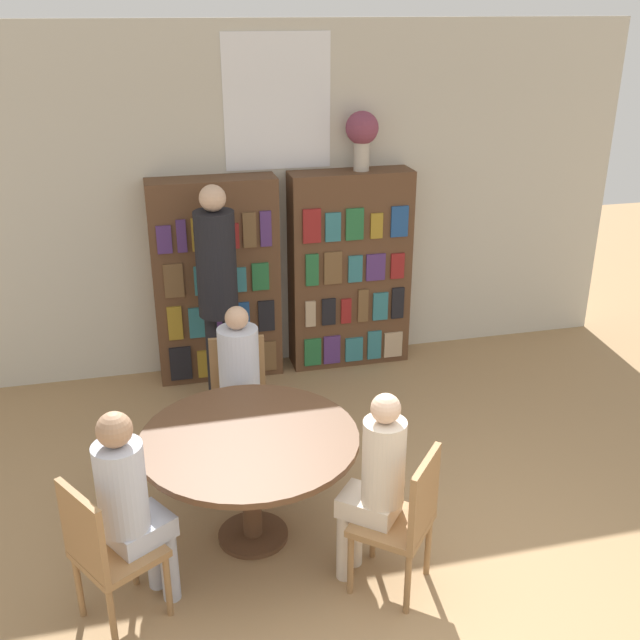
{
  "coord_description": "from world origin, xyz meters",
  "views": [
    {
      "loc": [
        -1.17,
        -2.76,
        3.1
      ],
      "look_at": [
        -0.02,
        1.94,
        1.05
      ],
      "focal_mm": 42.0,
      "sensor_mm": 36.0,
      "label": 1
    }
  ],
  "objects_px": {
    "flower_vase": "(362,133)",
    "chair_left_side": "(239,392)",
    "seated_reader_right": "(375,480)",
    "chair_near_camera": "(104,549)",
    "seated_reader_back": "(131,500)",
    "bookshelf_left": "(217,281)",
    "chair_far_side": "(405,516)",
    "seated_reader_left": "(240,379)",
    "librarian_standing": "(217,272)",
    "reading_table": "(250,452)",
    "bookshelf_right": "(350,270)"
  },
  "relations": [
    {
      "from": "bookshelf_left",
      "to": "reading_table",
      "type": "distance_m",
      "value": 2.34
    },
    {
      "from": "flower_vase",
      "to": "seated_reader_right",
      "type": "height_order",
      "value": "flower_vase"
    },
    {
      "from": "bookshelf_left",
      "to": "seated_reader_right",
      "type": "height_order",
      "value": "bookshelf_left"
    },
    {
      "from": "bookshelf_left",
      "to": "seated_reader_back",
      "type": "relative_size",
      "value": 1.43
    },
    {
      "from": "chair_near_camera",
      "to": "seated_reader_right",
      "type": "height_order",
      "value": "seated_reader_right"
    },
    {
      "from": "chair_far_side",
      "to": "seated_reader_back",
      "type": "relative_size",
      "value": 0.72
    },
    {
      "from": "bookshelf_left",
      "to": "seated_reader_back",
      "type": "xyz_separation_m",
      "value": [
        -0.77,
        -2.75,
        -0.18
      ]
    },
    {
      "from": "seated_reader_right",
      "to": "seated_reader_left",
      "type": "bearing_deg",
      "value": 62.86
    },
    {
      "from": "seated_reader_back",
      "to": "chair_near_camera",
      "type": "bearing_deg",
      "value": -90.0
    },
    {
      "from": "chair_near_camera",
      "to": "chair_left_side",
      "type": "height_order",
      "value": "same"
    },
    {
      "from": "bookshelf_left",
      "to": "chair_far_side",
      "type": "bearing_deg",
      "value": -77.04
    },
    {
      "from": "chair_far_side",
      "to": "seated_reader_back",
      "type": "bearing_deg",
      "value": 121.85
    },
    {
      "from": "chair_near_camera",
      "to": "librarian_standing",
      "type": "bearing_deg",
      "value": 127.55
    },
    {
      "from": "flower_vase",
      "to": "reading_table",
      "type": "height_order",
      "value": "flower_vase"
    },
    {
      "from": "flower_vase",
      "to": "reading_table",
      "type": "relative_size",
      "value": 0.38
    },
    {
      "from": "chair_left_side",
      "to": "seated_reader_left",
      "type": "bearing_deg",
      "value": 90.0
    },
    {
      "from": "seated_reader_right",
      "to": "librarian_standing",
      "type": "distance_m",
      "value": 2.46
    },
    {
      "from": "flower_vase",
      "to": "bookshelf_right",
      "type": "bearing_deg",
      "value": -176.94
    },
    {
      "from": "flower_vase",
      "to": "chair_left_side",
      "type": "height_order",
      "value": "flower_vase"
    },
    {
      "from": "reading_table",
      "to": "seated_reader_right",
      "type": "height_order",
      "value": "seated_reader_right"
    },
    {
      "from": "chair_near_camera",
      "to": "chair_left_side",
      "type": "bearing_deg",
      "value": 117.0
    },
    {
      "from": "librarian_standing",
      "to": "chair_near_camera",
      "type": "bearing_deg",
      "value": -110.6
    },
    {
      "from": "reading_table",
      "to": "chair_near_camera",
      "type": "height_order",
      "value": "chair_near_camera"
    },
    {
      "from": "bookshelf_right",
      "to": "chair_near_camera",
      "type": "height_order",
      "value": "bookshelf_right"
    },
    {
      "from": "chair_left_side",
      "to": "seated_reader_left",
      "type": "height_order",
      "value": "seated_reader_left"
    },
    {
      "from": "chair_near_camera",
      "to": "chair_far_side",
      "type": "distance_m",
      "value": 1.61
    },
    {
      "from": "chair_near_camera",
      "to": "seated_reader_back",
      "type": "xyz_separation_m",
      "value": [
        0.15,
        0.1,
        0.21
      ]
    },
    {
      "from": "chair_near_camera",
      "to": "chair_left_side",
      "type": "xyz_separation_m",
      "value": [
        0.92,
        1.52,
        0.0
      ]
    },
    {
      "from": "bookshelf_right",
      "to": "reading_table",
      "type": "height_order",
      "value": "bookshelf_right"
    },
    {
      "from": "chair_left_side",
      "to": "seated_reader_right",
      "type": "xyz_separation_m",
      "value": [
        0.55,
        -1.51,
        0.18
      ]
    },
    {
      "from": "seated_reader_right",
      "to": "seated_reader_back",
      "type": "relative_size",
      "value": 0.98
    },
    {
      "from": "reading_table",
      "to": "librarian_standing",
      "type": "distance_m",
      "value": 1.89
    },
    {
      "from": "seated_reader_right",
      "to": "seated_reader_back",
      "type": "bearing_deg",
      "value": 126.14
    },
    {
      "from": "bookshelf_right",
      "to": "chair_far_side",
      "type": "height_order",
      "value": "bookshelf_right"
    },
    {
      "from": "bookshelf_right",
      "to": "seated_reader_right",
      "type": "height_order",
      "value": "bookshelf_right"
    },
    {
      "from": "chair_left_side",
      "to": "seated_reader_back",
      "type": "height_order",
      "value": "seated_reader_back"
    },
    {
      "from": "reading_table",
      "to": "librarian_standing",
      "type": "relative_size",
      "value": 0.71
    },
    {
      "from": "chair_far_side",
      "to": "reading_table",
      "type": "bearing_deg",
      "value": 90.0
    },
    {
      "from": "seated_reader_left",
      "to": "seated_reader_back",
      "type": "relative_size",
      "value": 0.98
    },
    {
      "from": "chair_far_side",
      "to": "seated_reader_left",
      "type": "relative_size",
      "value": 0.73
    },
    {
      "from": "bookshelf_left",
      "to": "flower_vase",
      "type": "bearing_deg",
      "value": 0.22
    },
    {
      "from": "flower_vase",
      "to": "chair_left_side",
      "type": "distance_m",
      "value": 2.45
    },
    {
      "from": "flower_vase",
      "to": "chair_near_camera",
      "type": "xyz_separation_m",
      "value": [
        -2.21,
        -2.85,
        -1.6
      ]
    },
    {
      "from": "seated_reader_left",
      "to": "seated_reader_right",
      "type": "height_order",
      "value": "same"
    },
    {
      "from": "chair_left_side",
      "to": "seated_reader_left",
      "type": "xyz_separation_m",
      "value": [
        -0.01,
        -0.18,
        0.2
      ]
    },
    {
      "from": "flower_vase",
      "to": "seated_reader_left",
      "type": "relative_size",
      "value": 0.41
    },
    {
      "from": "librarian_standing",
      "to": "reading_table",
      "type": "bearing_deg",
      "value": -91.17
    },
    {
      "from": "chair_left_side",
      "to": "chair_far_side",
      "type": "xyz_separation_m",
      "value": [
        0.69,
        -1.63,
        0.0
      ]
    },
    {
      "from": "chair_left_side",
      "to": "chair_far_side",
      "type": "relative_size",
      "value": 1.0
    },
    {
      "from": "seated_reader_right",
      "to": "flower_vase",
      "type": "bearing_deg",
      "value": 25.46
    }
  ]
}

